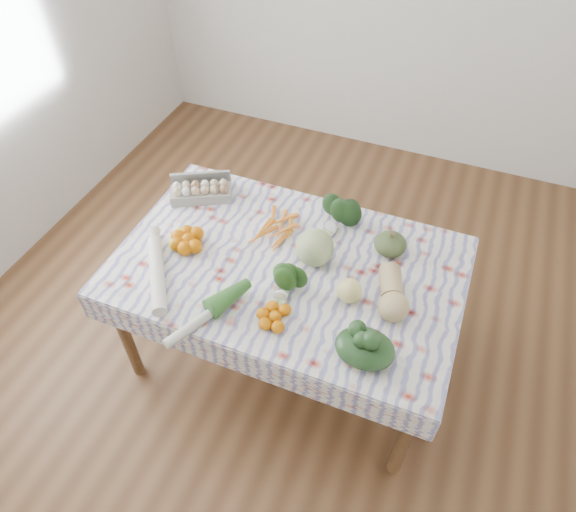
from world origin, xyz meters
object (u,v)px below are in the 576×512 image
object	(u,v)px
kabocha_squash	(390,244)
cabbage	(315,248)
egg_carton	(201,193)
dining_table	(288,276)
grapefruit	(349,291)
butternut_squash	(392,292)

from	to	relation	value
kabocha_squash	cabbage	distance (m)	0.38
egg_carton	cabbage	size ratio (longest dim) A/B	1.78
dining_table	cabbage	world-z (taller)	cabbage
egg_carton	kabocha_squash	world-z (taller)	kabocha_squash
grapefruit	butternut_squash	bearing A→B (deg)	17.28
butternut_squash	grapefruit	size ratio (longest dim) A/B	2.56
egg_carton	butternut_squash	bearing A→B (deg)	-43.03
dining_table	egg_carton	distance (m)	0.69
kabocha_squash	butternut_squash	world-z (taller)	butternut_squash
egg_carton	grapefruit	size ratio (longest dim) A/B	2.88
cabbage	butternut_squash	xyz separation A→B (m)	(0.40, -0.11, -0.02)
egg_carton	kabocha_squash	xyz separation A→B (m)	(1.05, -0.01, 0.01)
cabbage	butternut_squash	bearing A→B (deg)	-14.74
dining_table	cabbage	size ratio (longest dim) A/B	8.72
egg_carton	cabbage	xyz separation A→B (m)	(0.73, -0.21, 0.05)
dining_table	grapefruit	xyz separation A→B (m)	(0.33, -0.09, 0.14)
dining_table	kabocha_squash	size ratio (longest dim) A/B	10.01
dining_table	grapefruit	world-z (taller)	grapefruit
butternut_squash	egg_carton	bearing A→B (deg)	146.49
egg_carton	cabbage	world-z (taller)	cabbage
dining_table	cabbage	bearing A→B (deg)	31.94
dining_table	kabocha_squash	bearing A→B (deg)	31.67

